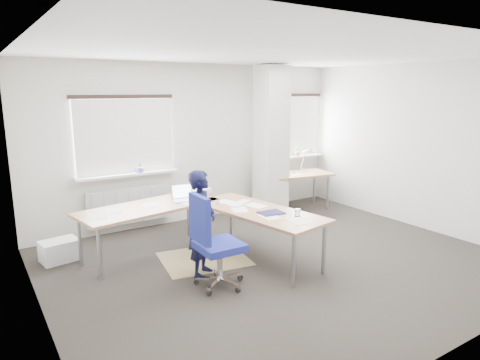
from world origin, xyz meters
TOP-DOWN VIEW (x-y plane):
  - ground at (0.00, 0.00)m, footprint 6.00×6.00m
  - room_shell at (0.18, 0.45)m, footprint 6.04×5.04m
  - floor_mat at (-0.84, 0.65)m, footprint 1.31×1.16m
  - white_crate at (-2.56, 1.70)m, footprint 0.54×0.42m
  - desk_main at (-0.77, 0.75)m, footprint 2.81×2.63m
  - desk_side at (1.93, 1.96)m, footprint 1.50×0.93m
  - task_chair at (-1.12, -0.20)m, footprint 0.63×0.63m
  - person at (-1.09, 0.20)m, footprint 0.59×0.59m

SIDE VIEW (x-z plane):
  - ground at x=0.00m, z-range 0.00..0.00m
  - floor_mat at x=-0.84m, z-range 0.00..0.01m
  - white_crate at x=-2.56m, z-range 0.00..0.29m
  - task_chair at x=-1.12m, z-range -0.26..0.91m
  - desk_side at x=1.93m, z-range 0.08..1.29m
  - person at x=-1.09m, z-range 0.00..1.38m
  - desk_main at x=-0.77m, z-range 0.21..1.17m
  - room_shell at x=0.18m, z-range 0.34..3.16m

